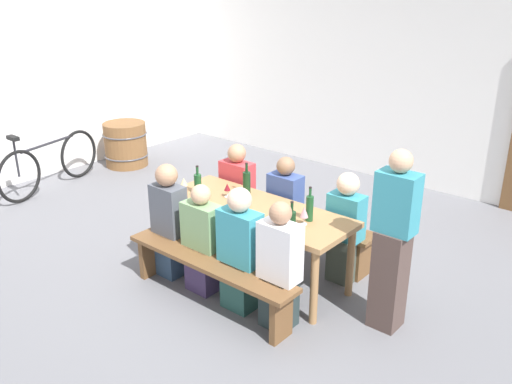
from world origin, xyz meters
name	(u,v)px	position (x,y,z in m)	size (l,w,h in m)	color
ground_plane	(256,276)	(0.00, 0.00, 0.00)	(24.00, 24.00, 0.00)	slate
back_wall	(423,71)	(0.00, 3.51, 1.60)	(14.00, 0.20, 3.20)	white
side_wall	(10,69)	(-4.42, 0.00, 1.60)	(0.20, 7.41, 3.20)	white
tasting_table	(256,215)	(0.00, 0.00, 0.66)	(1.93, 0.71, 0.75)	#9E7247
bench_near	(209,270)	(0.00, -0.65, 0.35)	(1.83, 0.30, 0.45)	brown
bench_far	(296,223)	(0.00, 0.65, 0.35)	(1.83, 0.30, 0.45)	brown
wine_bottle_0	(198,183)	(-0.66, -0.12, 0.86)	(0.07, 0.07, 0.30)	#194723
wine_bottle_1	(247,182)	(-0.28, 0.19, 0.87)	(0.08, 0.08, 0.33)	#143319
wine_bottle_2	(292,223)	(0.62, -0.28, 0.87)	(0.07, 0.07, 0.31)	#143319
wine_bottle_3	(310,208)	(0.57, 0.07, 0.87)	(0.07, 0.07, 0.32)	#194723
wine_glass_0	(275,209)	(0.35, -0.16, 0.88)	(0.07, 0.07, 0.18)	silver
wine_glass_1	(184,182)	(-0.81, -0.17, 0.85)	(0.08, 0.08, 0.15)	silver
wine_glass_2	(227,188)	(-0.38, 0.01, 0.85)	(0.06, 0.06, 0.14)	silver
wine_glass_3	(304,212)	(0.58, -0.03, 0.87)	(0.08, 0.08, 0.17)	silver
seated_guest_near_0	(169,222)	(-0.68, -0.50, 0.56)	(0.34, 0.24, 1.16)	#2D445E
seated_guest_near_1	(203,242)	(-0.22, -0.50, 0.50)	(0.38, 0.24, 1.06)	#3E2F55
seated_guest_near_2	(240,252)	(0.24, -0.50, 0.55)	(0.38, 0.24, 1.15)	#265049
seated_guest_near_3	(280,269)	(0.68, -0.50, 0.54)	(0.35, 0.24, 1.14)	#273536
seated_guest_far_0	(237,195)	(-0.69, 0.50, 0.53)	(0.37, 0.24, 1.12)	#3E5336
seated_guest_far_1	(285,211)	(-0.03, 0.50, 0.53)	(0.34, 0.24, 1.11)	#554457
seated_guest_far_2	(345,229)	(0.69, 0.50, 0.54)	(0.34, 0.24, 1.11)	#454D41
standing_host	(393,245)	(1.38, 0.08, 0.76)	(0.33, 0.24, 1.57)	#4B3A35
wine_barrel	(126,144)	(-3.78, 1.33, 0.34)	(0.68, 0.68, 0.68)	brown
parked_bicycle_0	(50,164)	(-3.74, 0.01, 0.37)	(0.47, 1.75, 0.90)	black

